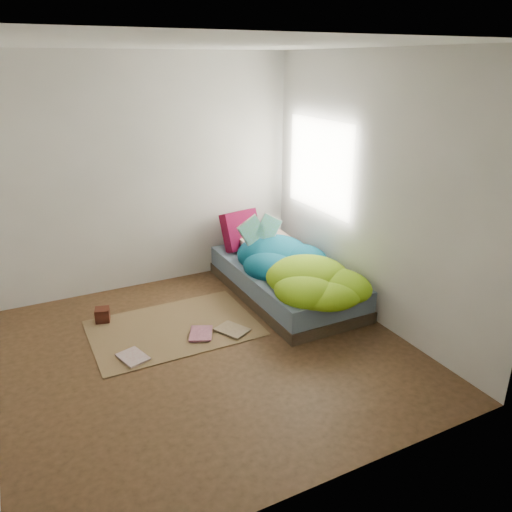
{
  "coord_description": "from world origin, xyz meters",
  "views": [
    {
      "loc": [
        -1.4,
        -3.7,
        2.49
      ],
      "look_at": [
        0.87,
        0.75,
        0.53
      ],
      "focal_mm": 35.0,
      "sensor_mm": 36.0,
      "label": 1
    }
  ],
  "objects_px": {
    "floor_book_a": "(123,362)",
    "floor_book_b": "(190,334)",
    "open_book": "(261,221)",
    "wooden_box": "(103,315)",
    "pillow_magenta": "(241,230)",
    "bed": "(285,281)"
  },
  "relations": [
    {
      "from": "floor_book_a",
      "to": "floor_book_b",
      "type": "xyz_separation_m",
      "value": [
        0.69,
        0.18,
        0.0
      ]
    },
    {
      "from": "open_book",
      "to": "wooden_box",
      "type": "height_order",
      "value": "open_book"
    },
    {
      "from": "pillow_magenta",
      "to": "floor_book_a",
      "type": "xyz_separation_m",
      "value": [
        -1.79,
        -1.34,
        -0.55
      ]
    },
    {
      "from": "open_book",
      "to": "floor_book_a",
      "type": "xyz_separation_m",
      "value": [
        -1.82,
        -0.87,
        -0.79
      ]
    },
    {
      "from": "floor_book_a",
      "to": "floor_book_b",
      "type": "distance_m",
      "value": 0.71
    },
    {
      "from": "open_book",
      "to": "wooden_box",
      "type": "xyz_separation_m",
      "value": [
        -1.82,
        -0.02,
        -0.73
      ]
    },
    {
      "from": "bed",
      "to": "open_book",
      "type": "xyz_separation_m",
      "value": [
        -0.15,
        0.31,
        0.65
      ]
    },
    {
      "from": "floor_book_a",
      "to": "floor_book_b",
      "type": "relative_size",
      "value": 0.97
    },
    {
      "from": "open_book",
      "to": "floor_book_a",
      "type": "height_order",
      "value": "open_book"
    },
    {
      "from": "pillow_magenta",
      "to": "floor_book_b",
      "type": "bearing_deg",
      "value": -145.51
    },
    {
      "from": "bed",
      "to": "wooden_box",
      "type": "bearing_deg",
      "value": 171.6
    },
    {
      "from": "pillow_magenta",
      "to": "floor_book_b",
      "type": "height_order",
      "value": "pillow_magenta"
    },
    {
      "from": "wooden_box",
      "to": "floor_book_a",
      "type": "relative_size",
      "value": 0.49
    },
    {
      "from": "wooden_box",
      "to": "floor_book_b",
      "type": "height_order",
      "value": "wooden_box"
    },
    {
      "from": "open_book",
      "to": "wooden_box",
      "type": "distance_m",
      "value": 1.96
    },
    {
      "from": "open_book",
      "to": "floor_book_b",
      "type": "xyz_separation_m",
      "value": [
        -1.13,
        -0.7,
        -0.79
      ]
    },
    {
      "from": "bed",
      "to": "wooden_box",
      "type": "height_order",
      "value": "bed"
    },
    {
      "from": "pillow_magenta",
      "to": "open_book",
      "type": "bearing_deg",
      "value": -98.96
    },
    {
      "from": "floor_book_a",
      "to": "wooden_box",
      "type": "bearing_deg",
      "value": 73.66
    },
    {
      "from": "wooden_box",
      "to": "open_book",
      "type": "bearing_deg",
      "value": 0.68
    },
    {
      "from": "bed",
      "to": "open_book",
      "type": "bearing_deg",
      "value": 115.49
    },
    {
      "from": "bed",
      "to": "floor_book_a",
      "type": "xyz_separation_m",
      "value": [
        -1.97,
        -0.56,
        -0.15
      ]
    }
  ]
}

